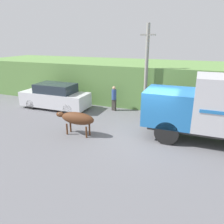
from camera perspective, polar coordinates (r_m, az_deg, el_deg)
The scene contains 6 objects.
ground_plane at distance 10.90m, azimuth 9.06°, elevation -6.87°, with size 60.00×60.00×0.00m, color slate.
hillside_embankment at distance 17.35m, azimuth 14.60°, elevation 7.41°, with size 32.00×6.19×2.88m.
brown_cow at distance 11.01m, azimuth -9.18°, elevation -1.68°, with size 2.13×0.62×1.19m.
parked_suv at distance 15.61m, azimuth -14.66°, elevation 3.91°, with size 4.79×1.74×1.74m.
pedestrian_on_hill at distance 14.61m, azimuth 0.52°, elevation 3.87°, with size 0.37×0.37×1.66m.
utility_pole at distance 13.97m, azimuth 8.96°, elevation 11.15°, with size 0.90×0.22×5.52m.
Camera 1 is at (1.92, -9.66, 4.66)m, focal length 35.00 mm.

